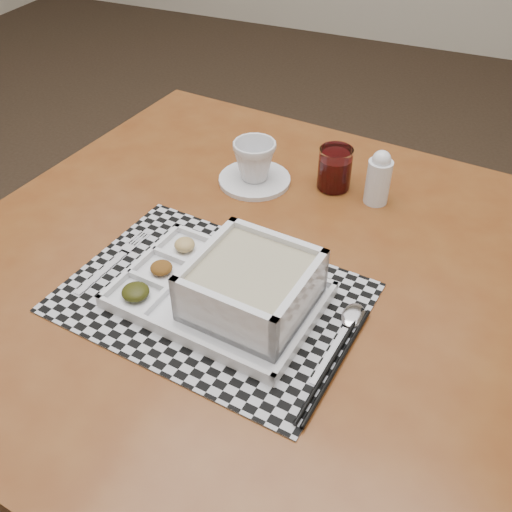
# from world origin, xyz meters

# --- Properties ---
(floor) EXTENTS (5.00, 5.00, 0.00)m
(floor) POSITION_xyz_m (0.00, 0.00, 0.00)
(floor) COLOR #2E2117
(floor) RESTS_ON ground
(dining_table) EXTENTS (1.15, 1.15, 0.78)m
(dining_table) POSITION_xyz_m (0.84, -0.87, 0.70)
(dining_table) COLOR #5D2B11
(dining_table) RESTS_ON ground
(placemat) EXTENTS (0.50, 0.39, 0.00)m
(placemat) POSITION_xyz_m (0.83, -0.98, 0.78)
(placemat) COLOR #ACADB4
(placemat) RESTS_ON dining_table
(serving_tray) EXTENTS (0.34, 0.25, 0.09)m
(serving_tray) POSITION_xyz_m (0.88, -0.98, 0.82)
(serving_tray) COLOR silver
(serving_tray) RESTS_ON placemat
(fork) EXTENTS (0.04, 0.19, 0.00)m
(fork) POSITION_xyz_m (0.63, -0.96, 0.79)
(fork) COLOR silver
(fork) RESTS_ON placemat
(spoon) EXTENTS (0.04, 0.18, 0.01)m
(spoon) POSITION_xyz_m (1.05, -0.94, 0.79)
(spoon) COLOR silver
(spoon) RESTS_ON placemat
(chopsticks) EXTENTS (0.04, 0.24, 0.01)m
(chopsticks) POSITION_xyz_m (1.06, -1.03, 0.79)
(chopsticks) COLOR black
(chopsticks) RESTS_ON placemat
(saucer) EXTENTS (0.15, 0.15, 0.01)m
(saucer) POSITION_xyz_m (0.76, -0.63, 0.79)
(saucer) COLOR silver
(saucer) RESTS_ON dining_table
(cup) EXTENTS (0.10, 0.10, 0.08)m
(cup) POSITION_xyz_m (0.76, -0.63, 0.83)
(cup) COLOR silver
(cup) RESTS_ON saucer
(juice_glass) EXTENTS (0.07, 0.07, 0.09)m
(juice_glass) POSITION_xyz_m (0.91, -0.58, 0.82)
(juice_glass) COLOR white
(juice_glass) RESTS_ON dining_table
(creamer_bottle) EXTENTS (0.05, 0.05, 0.11)m
(creamer_bottle) POSITION_xyz_m (1.01, -0.60, 0.84)
(creamer_bottle) COLOR silver
(creamer_bottle) RESTS_ON dining_table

